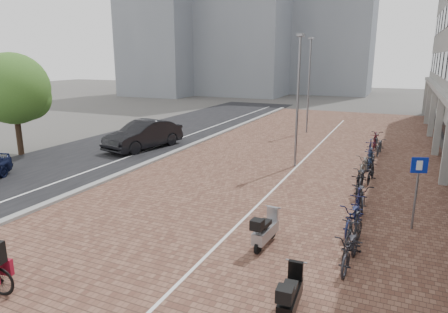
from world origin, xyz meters
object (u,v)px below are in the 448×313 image
parking_sign (417,182)px  scooter_front (266,229)px  car_dark (144,135)px  scooter_mid (290,294)px

parking_sign → scooter_front: bearing=-161.7°
scooter_front → parking_sign: size_ratio=0.64×
car_dark → scooter_front: size_ratio=3.31×
car_dark → scooter_mid: 17.51m
car_dark → scooter_mid: (12.49, -12.27, -0.33)m
scooter_front → scooter_mid: scooter_front is taller
car_dark → scooter_front: bearing=-29.1°
scooter_mid → parking_sign: parking_sign is taller
scooter_mid → parking_sign: (2.47, 6.00, 1.11)m
scooter_front → parking_sign: 5.16m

